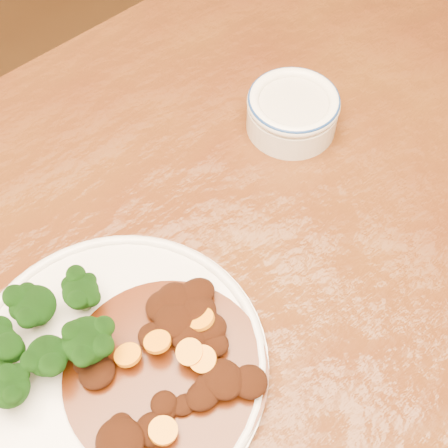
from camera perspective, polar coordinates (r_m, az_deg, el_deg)
dining_table at (r=0.71m, az=-4.36°, el=-13.18°), size 1.58×1.05×0.75m
dinner_plate at (r=0.63m, az=-9.83°, el=-12.61°), size 0.30×0.30×0.02m
broccoli_florets at (r=0.62m, az=-16.39°, el=-10.01°), size 0.14×0.11×0.05m
mince_stew at (r=0.61m, az=-4.64°, el=-12.06°), size 0.20×0.20×0.03m
dip_bowl at (r=0.78m, az=6.29°, el=10.27°), size 0.11×0.11×0.05m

